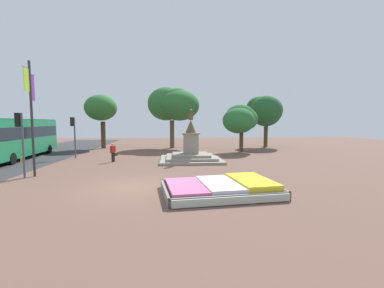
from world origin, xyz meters
The scene contains 12 objects.
ground_plane centered at (0.00, 0.00, 0.00)m, with size 80.43×80.43×0.00m, color brown.
flower_planter centered at (4.07, -1.42, 0.25)m, with size 5.39×4.02×0.59m.
statue_monument centered at (3.43, 8.59, 0.66)m, with size 5.03×5.03×4.27m.
traffic_light_mid_block centered at (-6.80, 2.82, 2.57)m, with size 0.41×0.30×3.74m.
traffic_light_far_corner centered at (-6.91, 11.13, 2.56)m, with size 0.41×0.29×3.65m.
banner_pole centered at (-6.28, 3.08, 3.72)m, with size 0.14×1.20×6.71m.
city_bus centered at (-11.65, 10.81, 2.00)m, with size 3.46×11.96×3.49m.
pedestrian_with_handbag centered at (-2.89, 8.47, 0.85)m, with size 0.50×0.63×1.54m.
park_tree_far_left centered at (9.32, 14.66, 3.50)m, with size 4.09×4.21×5.11m.
park_tree_behind_statue centered at (2.16, 19.55, 5.44)m, with size 6.39×5.98×7.61m.
park_tree_far_right centered at (13.97, 19.94, 4.75)m, with size 4.59×4.84×6.59m.
park_tree_street_side centered at (-6.57, 19.57, 4.96)m, with size 3.77×4.78×6.55m.
Camera 1 is at (1.78, -12.61, 3.19)m, focal length 24.00 mm.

